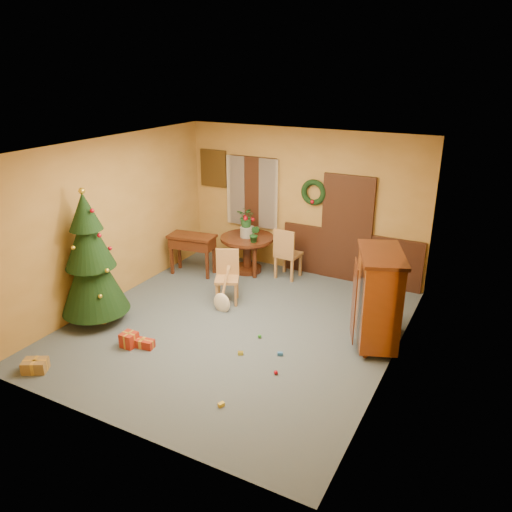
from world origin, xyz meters
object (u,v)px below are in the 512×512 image
Objects in this scene: chair_near at (227,274)px; dining_table at (247,247)px; sideboard at (378,296)px; writing_desk at (192,245)px; christmas_tree at (91,261)px.

dining_table is at bearing 103.93° from chair_near.
chair_near is 2.79m from sideboard.
writing_desk is 0.66× the size of sideboard.
dining_table is 1.41m from chair_near.
sideboard is at bearing -27.31° from dining_table.
sideboard is (3.10, -1.60, 0.27)m from dining_table.
chair_near is 0.42× the size of christmas_tree.
christmas_tree reaches higher than writing_desk.
sideboard is at bearing -13.65° from writing_desk.
writing_desk is at bearing 149.42° from chair_near.
chair_near is 0.64× the size of sideboard.
christmas_tree is (-1.54, -1.68, 0.57)m from chair_near.
christmas_tree is at bearing -96.58° from writing_desk.
writing_desk is at bearing 83.42° from christmas_tree.
writing_desk is at bearing -145.80° from dining_table.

